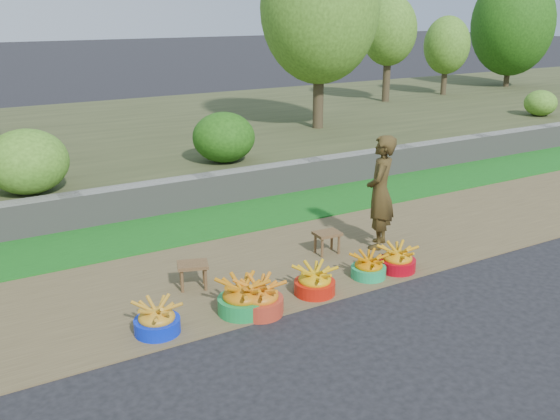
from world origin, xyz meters
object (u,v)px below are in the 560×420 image
basin_c (260,299)px  vendor_woman (380,192)px  basin_e (369,267)px  stool_right (327,236)px  basin_a (157,320)px  basin_f (397,260)px  basin_d (315,282)px  stool_left (193,268)px  basin_b (242,299)px

basin_c → vendor_woman: vendor_woman is taller
basin_e → stool_right: (0.00, 0.92, 0.12)m
basin_a → vendor_woman: (3.56, 0.75, 0.66)m
basin_f → stool_right: (-0.45, 0.94, 0.11)m
basin_d → vendor_woman: bearing=26.6°
basin_e → stool_left: size_ratio=1.01×
basin_b → stool_right: 2.05m
basin_e → basin_f: size_ratio=0.93×
basin_a → stool_left: (0.76, 0.81, 0.11)m
basin_c → vendor_woman: 2.65m
basin_e → basin_b: bearing=-178.8°
basin_c → stool_right: size_ratio=1.47×
basin_d → stool_left: size_ratio=1.13×
basin_c → basin_d: bearing=5.6°
basin_f → stool_right: bearing=115.4°
basin_b → basin_f: 2.26m
basin_c → stool_left: basin_c is taller
basin_d → basin_a: bearing=178.0°
basin_d → stool_left: 1.47m
stool_left → stool_right: (2.03, 0.09, -0.01)m
basin_b → basin_f: size_ratio=1.17×
basin_a → basin_c: (1.15, -0.14, 0.02)m
basin_b → basin_f: basin_b is taller
basin_b → basin_e: (1.81, 0.04, -0.04)m
stool_left → stool_right: 2.03m
basin_a → basin_d: bearing=-2.0°
basin_c → stool_right: (1.64, 1.04, 0.09)m
basin_f → basin_d: bearing=-178.9°
stool_right → stool_left: bearing=-177.5°
basin_f → basin_a: bearing=179.3°
basin_e → stool_left: 2.19m
basin_a → vendor_woman: size_ratio=0.30×
stool_left → vendor_woman: 2.85m
basin_d → stool_right: bearing=48.6°
basin_a → basin_b: (0.97, -0.06, 0.02)m
basin_a → vendor_woman: vendor_woman is taller
basin_d → basin_f: (1.30, 0.02, -0.01)m
basin_a → stool_right: (2.78, 0.90, 0.10)m
basin_a → basin_b: bearing=-3.3°
stool_right → vendor_woman: 0.96m
stool_left → basin_e: bearing=-22.3°
basin_d → basin_f: bearing=1.1°
basin_e → basin_f: (0.45, -0.02, 0.01)m
basin_d → stool_left: basin_d is taller
basin_a → basin_f: 3.23m
basin_f → stool_left: (-2.47, 0.85, 0.12)m
basin_f → vendor_woman: bearing=67.5°
basin_e → vendor_woman: vendor_woman is taller
stool_left → vendor_woman: (2.80, -0.06, 0.54)m
basin_f → vendor_woman: vendor_woman is taller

